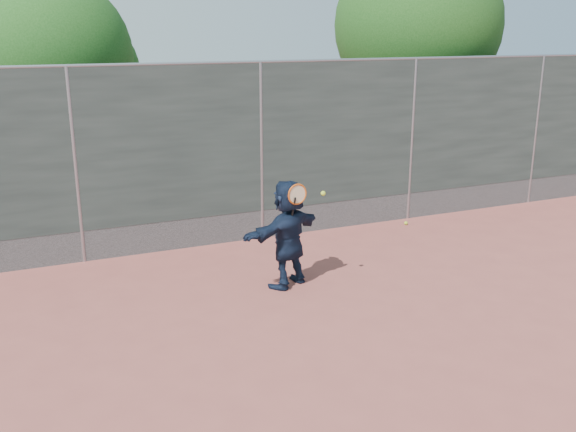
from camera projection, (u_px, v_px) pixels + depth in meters
name	position (u px, v px, depth m)	size (l,w,h in m)	color
ground	(362.00, 317.00, 8.14)	(80.00, 80.00, 0.00)	#9E4C42
player	(288.00, 234.00, 8.95)	(1.42, 0.45, 1.54)	#121D32
ball_ground	(406.00, 223.00, 11.93)	(0.07, 0.07, 0.07)	#B3CF2E
fence	(261.00, 148.00, 10.78)	(20.00, 0.06, 3.03)	#38423D
swing_action	(300.00, 195.00, 8.63)	(0.52, 0.22, 0.51)	#C44D12
tree_right	(423.00, 30.00, 14.00)	(3.78, 3.60, 5.39)	#382314
tree_left	(60.00, 60.00, 12.00)	(3.15, 3.00, 4.53)	#382314
weed_clump	(280.00, 230.00, 11.20)	(0.68, 0.07, 0.30)	#387226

